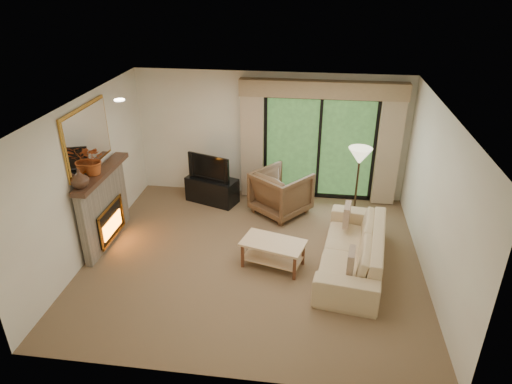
# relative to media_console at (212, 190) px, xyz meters

# --- Properties ---
(floor) EXTENTS (5.50, 5.50, 0.00)m
(floor) POSITION_rel_media_console_xyz_m (1.14, -1.95, -0.26)
(floor) COLOR brown
(floor) RESTS_ON ground
(ceiling) EXTENTS (5.50, 5.50, 0.00)m
(ceiling) POSITION_rel_media_console_xyz_m (1.14, -1.95, 2.34)
(ceiling) COLOR white
(ceiling) RESTS_ON ground
(wall_back) EXTENTS (5.00, 0.00, 5.00)m
(wall_back) POSITION_rel_media_console_xyz_m (1.14, 0.55, 1.04)
(wall_back) COLOR #F0E3CE
(wall_back) RESTS_ON ground
(wall_front) EXTENTS (5.00, 0.00, 5.00)m
(wall_front) POSITION_rel_media_console_xyz_m (1.14, -4.45, 1.04)
(wall_front) COLOR #F0E3CE
(wall_front) RESTS_ON ground
(wall_left) EXTENTS (0.00, 5.00, 5.00)m
(wall_left) POSITION_rel_media_console_xyz_m (-1.61, -1.95, 1.04)
(wall_left) COLOR #F0E3CE
(wall_left) RESTS_ON ground
(wall_right) EXTENTS (0.00, 5.00, 5.00)m
(wall_right) POSITION_rel_media_console_xyz_m (3.89, -1.95, 1.04)
(wall_right) COLOR #F0E3CE
(wall_right) RESTS_ON ground
(fireplace) EXTENTS (0.24, 1.70, 1.37)m
(fireplace) POSITION_rel_media_console_xyz_m (-1.49, -1.75, 0.42)
(fireplace) COLOR gray
(fireplace) RESTS_ON floor
(mirror) EXTENTS (0.07, 1.45, 1.02)m
(mirror) POSITION_rel_media_console_xyz_m (-1.58, -1.75, 1.69)
(mirror) COLOR #BB8430
(mirror) RESTS_ON wall_left
(sliding_door) EXTENTS (2.26, 0.10, 2.16)m
(sliding_door) POSITION_rel_media_console_xyz_m (2.14, 0.50, 0.84)
(sliding_door) COLOR black
(sliding_door) RESTS_ON floor
(curtain_left) EXTENTS (0.45, 0.18, 2.35)m
(curtain_left) POSITION_rel_media_console_xyz_m (0.79, 0.39, 0.94)
(curtain_left) COLOR tan
(curtain_left) RESTS_ON floor
(curtain_right) EXTENTS (0.45, 0.18, 2.35)m
(curtain_right) POSITION_rel_media_console_xyz_m (3.49, 0.39, 0.94)
(curtain_right) COLOR tan
(curtain_right) RESTS_ON floor
(cornice) EXTENTS (3.20, 0.24, 0.32)m
(cornice) POSITION_rel_media_console_xyz_m (2.14, 0.41, 2.06)
(cornice) COLOR #977A58
(cornice) RESTS_ON wall_back
(media_console) EXTENTS (1.14, 0.79, 0.52)m
(media_console) POSITION_rel_media_console_xyz_m (0.00, 0.00, 0.00)
(media_console) COLOR black
(media_console) RESTS_ON floor
(tv) EXTENTS (0.92, 0.43, 0.54)m
(tv) POSITION_rel_media_console_xyz_m (0.00, -0.00, 0.53)
(tv) COLOR black
(tv) RESTS_ON media_console
(armchair) EXTENTS (1.33, 1.34, 0.88)m
(armchair) POSITION_rel_media_console_xyz_m (1.45, -0.28, 0.18)
(armchair) COLOR brown
(armchair) RESTS_ON floor
(sofa) EXTENTS (1.25, 2.50, 0.70)m
(sofa) POSITION_rel_media_console_xyz_m (2.74, -1.96, 0.09)
(sofa) COLOR tan
(sofa) RESTS_ON floor
(pillow_near) EXTENTS (0.14, 0.36, 0.35)m
(pillow_near) POSITION_rel_media_console_xyz_m (2.66, -2.65, 0.32)
(pillow_near) COLOR brown
(pillow_near) RESTS_ON sofa
(pillow_far) EXTENTS (0.15, 0.39, 0.38)m
(pillow_far) POSITION_rel_media_console_xyz_m (2.66, -1.27, 0.32)
(pillow_far) COLOR brown
(pillow_far) RESTS_ON sofa
(coffee_table) EXTENTS (1.11, 0.79, 0.45)m
(coffee_table) POSITION_rel_media_console_xyz_m (1.48, -2.10, -0.04)
(coffee_table) COLOR #E4BB8C
(coffee_table) RESTS_ON floor
(floor_lamp) EXTENTS (0.51, 0.51, 1.56)m
(floor_lamp) POSITION_rel_media_console_xyz_m (2.84, -0.62, 0.52)
(floor_lamp) COLOR #FFF9C6
(floor_lamp) RESTS_ON floor
(vase) EXTENTS (0.33, 0.33, 0.29)m
(vase) POSITION_rel_media_console_xyz_m (-1.47, -2.38, 1.25)
(vase) COLOR #462C1F
(vase) RESTS_ON fireplace
(branches) EXTENTS (0.50, 0.44, 0.51)m
(branches) POSITION_rel_media_console_xyz_m (-1.47, -1.89, 1.36)
(branches) COLOR #A3471B
(branches) RESTS_ON fireplace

